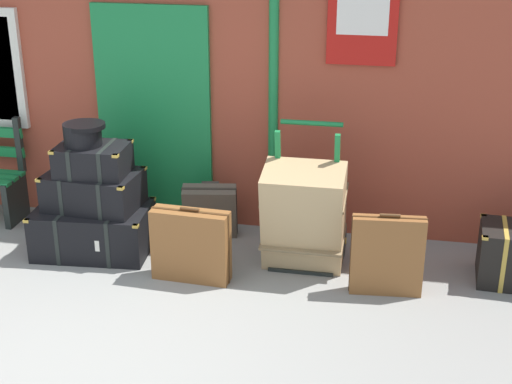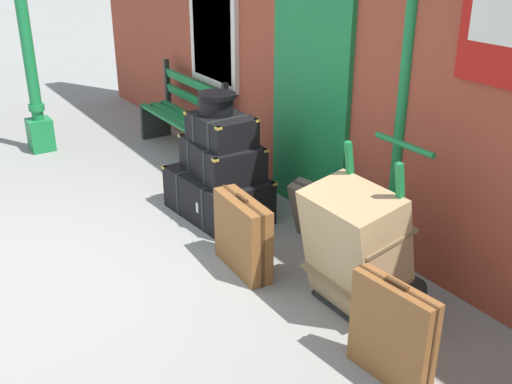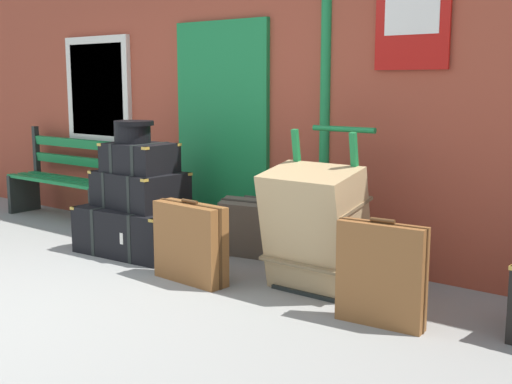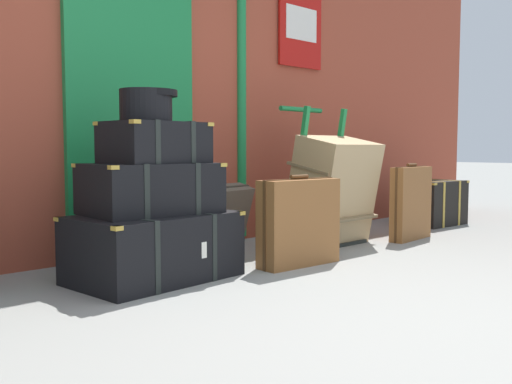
{
  "view_description": "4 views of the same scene",
  "coord_description": "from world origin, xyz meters",
  "px_view_note": "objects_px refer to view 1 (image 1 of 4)",
  "views": [
    {
      "loc": [
        2.23,
        -4.03,
        3.03
      ],
      "look_at": [
        1.09,
        1.82,
        0.62
      ],
      "focal_mm": 52.17,
      "sensor_mm": 36.0,
      "label": 1
    },
    {
      "loc": [
        4.33,
        -0.92,
        2.56
      ],
      "look_at": [
        0.38,
        1.59,
        0.52
      ],
      "focal_mm": 42.63,
      "sensor_mm": 36.0,
      "label": 2
    },
    {
      "loc": [
        4.12,
        -2.29,
        1.55
      ],
      "look_at": [
        0.88,
        1.81,
        0.67
      ],
      "focal_mm": 46.27,
      "sensor_mm": 36.0,
      "label": 3
    },
    {
      "loc": [
        -2.39,
        -1.42,
        0.84
      ],
      "look_at": [
        0.58,
        1.69,
        0.51
      ],
      "focal_mm": 40.33,
      "sensor_mm": 36.0,
      "label": 4
    }
  ],
  "objects_px": {
    "steamer_trunk_middle": "(94,190)",
    "suitcase_slate": "(387,256)",
    "round_hatbox": "(83,133)",
    "suitcase_tan": "(210,211)",
    "large_brown_trunk": "(304,216)",
    "porters_trolley": "(306,229)",
    "steamer_trunk_base": "(94,230)",
    "suitcase_umber": "(191,245)",
    "steamer_trunk_top": "(93,159)"
  },
  "relations": [
    {
      "from": "steamer_trunk_middle",
      "to": "suitcase_slate",
      "type": "bearing_deg",
      "value": -6.78
    },
    {
      "from": "round_hatbox",
      "to": "suitcase_tan",
      "type": "relative_size",
      "value": 0.65
    },
    {
      "from": "round_hatbox",
      "to": "suitcase_slate",
      "type": "xyz_separation_m",
      "value": [
        2.63,
        -0.28,
        -0.78
      ]
    },
    {
      "from": "round_hatbox",
      "to": "large_brown_trunk",
      "type": "height_order",
      "value": "round_hatbox"
    },
    {
      "from": "porters_trolley",
      "to": "suitcase_tan",
      "type": "bearing_deg",
      "value": 166.42
    },
    {
      "from": "porters_trolley",
      "to": "round_hatbox",
      "type": "bearing_deg",
      "value": -173.36
    },
    {
      "from": "steamer_trunk_middle",
      "to": "porters_trolley",
      "type": "distance_m",
      "value": 1.91
    },
    {
      "from": "steamer_trunk_base",
      "to": "suitcase_umber",
      "type": "height_order",
      "value": "suitcase_umber"
    },
    {
      "from": "steamer_trunk_top",
      "to": "large_brown_trunk",
      "type": "xyz_separation_m",
      "value": [
        1.85,
        0.04,
        -0.4
      ]
    },
    {
      "from": "steamer_trunk_base",
      "to": "round_hatbox",
      "type": "xyz_separation_m",
      "value": [
        -0.03,
        0.02,
        0.9
      ]
    },
    {
      "from": "steamer_trunk_top",
      "to": "porters_trolley",
      "type": "xyz_separation_m",
      "value": [
        1.85,
        0.21,
        -0.6
      ]
    },
    {
      "from": "suitcase_tan",
      "to": "suitcase_umber",
      "type": "xyz_separation_m",
      "value": [
        0.04,
        -0.8,
        0.03
      ]
    },
    {
      "from": "steamer_trunk_middle",
      "to": "large_brown_trunk",
      "type": "height_order",
      "value": "large_brown_trunk"
    },
    {
      "from": "large_brown_trunk",
      "to": "suitcase_umber",
      "type": "bearing_deg",
      "value": -155.56
    },
    {
      "from": "steamer_trunk_middle",
      "to": "porters_trolley",
      "type": "height_order",
      "value": "porters_trolley"
    },
    {
      "from": "steamer_trunk_middle",
      "to": "steamer_trunk_top",
      "type": "xyz_separation_m",
      "value": [
        0.03,
        -0.01,
        0.29
      ]
    },
    {
      "from": "steamer_trunk_middle",
      "to": "steamer_trunk_base",
      "type": "bearing_deg",
      "value": -104.61
    },
    {
      "from": "steamer_trunk_top",
      "to": "round_hatbox",
      "type": "relative_size",
      "value": 1.72
    },
    {
      "from": "porters_trolley",
      "to": "suitcase_umber",
      "type": "relative_size",
      "value": 1.82
    },
    {
      "from": "steamer_trunk_base",
      "to": "suitcase_slate",
      "type": "xyz_separation_m",
      "value": [
        2.61,
        -0.26,
        0.12
      ]
    },
    {
      "from": "suitcase_umber",
      "to": "large_brown_trunk",
      "type": "bearing_deg",
      "value": 24.44
    },
    {
      "from": "steamer_trunk_base",
      "to": "suitcase_umber",
      "type": "xyz_separation_m",
      "value": [
        1.0,
        -0.33,
        0.1
      ]
    },
    {
      "from": "steamer_trunk_top",
      "to": "round_hatbox",
      "type": "bearing_deg",
      "value": -168.24
    },
    {
      "from": "suitcase_umber",
      "to": "steamer_trunk_base",
      "type": "bearing_deg",
      "value": 161.69
    },
    {
      "from": "steamer_trunk_top",
      "to": "suitcase_tan",
      "type": "xyz_separation_m",
      "value": [
        0.92,
        0.43,
        -0.6
      ]
    },
    {
      "from": "suitcase_tan",
      "to": "suitcase_slate",
      "type": "relative_size",
      "value": 0.79
    },
    {
      "from": "suitcase_slate",
      "to": "round_hatbox",
      "type": "bearing_deg",
      "value": 173.92
    },
    {
      "from": "steamer_trunk_base",
      "to": "suitcase_tan",
      "type": "distance_m",
      "value": 1.07
    },
    {
      "from": "steamer_trunk_top",
      "to": "porters_trolley",
      "type": "relative_size",
      "value": 0.52
    },
    {
      "from": "steamer_trunk_middle",
      "to": "round_hatbox",
      "type": "bearing_deg",
      "value": -144.87
    },
    {
      "from": "porters_trolley",
      "to": "large_brown_trunk",
      "type": "xyz_separation_m",
      "value": [
        0.0,
        -0.17,
        0.2
      ]
    },
    {
      "from": "round_hatbox",
      "to": "suitcase_slate",
      "type": "relative_size",
      "value": 0.52
    },
    {
      "from": "steamer_trunk_top",
      "to": "suitcase_umber",
      "type": "distance_m",
      "value": 1.17
    },
    {
      "from": "steamer_trunk_middle",
      "to": "suitcase_tan",
      "type": "xyz_separation_m",
      "value": [
        0.95,
        0.42,
        -0.31
      ]
    },
    {
      "from": "steamer_trunk_middle",
      "to": "suitcase_slate",
      "type": "relative_size",
      "value": 1.19
    },
    {
      "from": "steamer_trunk_top",
      "to": "round_hatbox",
      "type": "distance_m",
      "value": 0.25
    },
    {
      "from": "steamer_trunk_base",
      "to": "steamer_trunk_middle",
      "type": "bearing_deg",
      "value": 75.39
    },
    {
      "from": "steamer_trunk_middle",
      "to": "suitcase_tan",
      "type": "height_order",
      "value": "steamer_trunk_middle"
    },
    {
      "from": "suitcase_tan",
      "to": "steamer_trunk_base",
      "type": "bearing_deg",
      "value": -154.08
    },
    {
      "from": "steamer_trunk_top",
      "to": "steamer_trunk_base",
      "type": "bearing_deg",
      "value": -138.24
    },
    {
      "from": "porters_trolley",
      "to": "suitcase_umber",
      "type": "distance_m",
      "value": 1.06
    },
    {
      "from": "round_hatbox",
      "to": "large_brown_trunk",
      "type": "relative_size",
      "value": 0.38
    },
    {
      "from": "steamer_trunk_middle",
      "to": "steamer_trunk_top",
      "type": "distance_m",
      "value": 0.29
    },
    {
      "from": "steamer_trunk_top",
      "to": "suitcase_umber",
      "type": "height_order",
      "value": "steamer_trunk_top"
    },
    {
      "from": "steamer_trunk_middle",
      "to": "suitcase_tan",
      "type": "distance_m",
      "value": 1.08
    },
    {
      "from": "round_hatbox",
      "to": "large_brown_trunk",
      "type": "distance_m",
      "value": 2.02
    },
    {
      "from": "porters_trolley",
      "to": "suitcase_slate",
      "type": "xyz_separation_m",
      "value": [
        0.72,
        -0.5,
        0.06
      ]
    },
    {
      "from": "large_brown_trunk",
      "to": "porters_trolley",
      "type": "bearing_deg",
      "value": 90.0
    },
    {
      "from": "steamer_trunk_base",
      "to": "suitcase_slate",
      "type": "height_order",
      "value": "suitcase_slate"
    },
    {
      "from": "large_brown_trunk",
      "to": "suitcase_slate",
      "type": "height_order",
      "value": "large_brown_trunk"
    }
  ]
}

